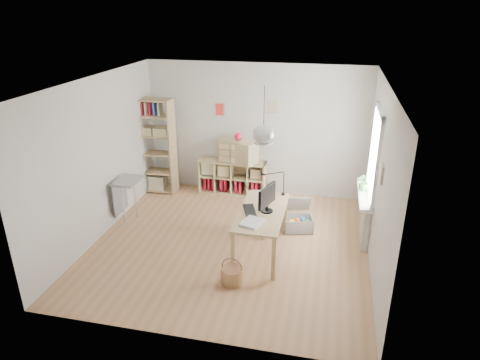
% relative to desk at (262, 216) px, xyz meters
% --- Properties ---
extents(ground, '(4.50, 4.50, 0.00)m').
position_rel_desk_xyz_m(ground, '(-0.55, 0.15, -0.66)').
color(ground, '#A97B54').
rests_on(ground, ground).
extents(room_shell, '(4.50, 4.50, 4.50)m').
position_rel_desk_xyz_m(room_shell, '(-0.00, 0.00, 1.34)').
color(room_shell, white).
rests_on(room_shell, ground).
extents(window_unit, '(0.07, 1.16, 1.46)m').
position_rel_desk_xyz_m(window_unit, '(1.68, 0.75, 0.89)').
color(window_unit, white).
rests_on(window_unit, ground).
extents(radiator, '(0.10, 0.80, 0.80)m').
position_rel_desk_xyz_m(radiator, '(1.64, 0.75, -0.26)').
color(radiator, silver).
rests_on(radiator, ground).
extents(windowsill, '(0.22, 1.20, 0.06)m').
position_rel_desk_xyz_m(windowsill, '(1.59, 0.75, 0.17)').
color(windowsill, white).
rests_on(windowsill, radiator).
extents(desk, '(0.70, 1.50, 0.75)m').
position_rel_desk_xyz_m(desk, '(0.00, 0.00, 0.00)').
color(desk, tan).
rests_on(desk, ground).
extents(cube_shelf, '(1.40, 0.38, 0.72)m').
position_rel_desk_xyz_m(cube_shelf, '(-1.02, 2.23, -0.36)').
color(cube_shelf, tan).
rests_on(cube_shelf, ground).
extents(tall_bookshelf, '(0.80, 0.38, 2.00)m').
position_rel_desk_xyz_m(tall_bookshelf, '(-2.59, 1.95, 0.43)').
color(tall_bookshelf, tan).
rests_on(tall_bookshelf, ground).
extents(side_table, '(0.40, 0.55, 0.85)m').
position_rel_desk_xyz_m(side_table, '(-2.59, 0.50, 0.01)').
color(side_table, '#979799').
rests_on(side_table, ground).
extents(chair, '(0.44, 0.44, 0.75)m').
position_rel_desk_xyz_m(chair, '(-0.15, 0.64, -0.23)').
color(chair, '#979799').
rests_on(chair, ground).
extents(wicker_basket, '(0.31, 0.31, 0.43)m').
position_rel_desk_xyz_m(wicker_basket, '(-0.27, -0.92, -0.52)').
color(wicker_basket, '#946A42').
rests_on(wicker_basket, ground).
extents(storage_chest, '(0.62, 0.67, 0.53)m').
position_rel_desk_xyz_m(storage_chest, '(0.51, 0.90, -0.48)').
color(storage_chest, '#BBBBB6').
rests_on(storage_chest, ground).
extents(monitor, '(0.20, 0.48, 0.43)m').
position_rel_desk_xyz_m(monitor, '(0.08, 0.00, 0.33)').
color(monitor, black).
rests_on(monitor, desk).
extents(keyboard, '(0.30, 0.47, 0.02)m').
position_rel_desk_xyz_m(keyboard, '(-0.19, -0.05, 0.10)').
color(keyboard, black).
rests_on(keyboard, desk).
extents(task_lamp, '(0.40, 0.15, 0.42)m').
position_rel_desk_xyz_m(task_lamp, '(0.06, 0.62, 0.38)').
color(task_lamp, black).
rests_on(task_lamp, desk).
extents(yarn_ball, '(0.13, 0.13, 0.13)m').
position_rel_desk_xyz_m(yarn_ball, '(0.08, 0.46, 0.16)').
color(yarn_ball, '#500A1B').
rests_on(yarn_ball, desk).
extents(paper_tray, '(0.36, 0.41, 0.03)m').
position_rel_desk_xyz_m(paper_tray, '(-0.07, -0.43, 0.11)').
color(paper_tray, white).
rests_on(paper_tray, desk).
extents(drawer_chest, '(0.87, 0.66, 0.45)m').
position_rel_desk_xyz_m(drawer_chest, '(-0.88, 2.19, 0.29)').
color(drawer_chest, tan).
rests_on(drawer_chest, cube_shelf).
extents(red_vase, '(0.15, 0.15, 0.18)m').
position_rel_desk_xyz_m(red_vase, '(-0.88, 2.19, 0.60)').
color(red_vase, '#A20D27').
rests_on(red_vase, drawer_chest).
extents(potted_plant, '(0.30, 0.27, 0.30)m').
position_rel_desk_xyz_m(potted_plant, '(1.57, 0.93, 0.36)').
color(potted_plant, '#376927').
rests_on(potted_plant, windowsill).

